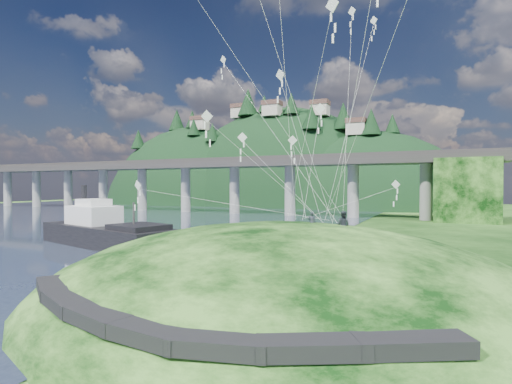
% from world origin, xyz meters
% --- Properties ---
extents(ground, '(320.00, 320.00, 0.00)m').
position_xyz_m(ground, '(0.00, 0.00, 0.00)').
color(ground, black).
rests_on(ground, ground).
extents(grass_hill, '(36.00, 32.00, 13.00)m').
position_xyz_m(grass_hill, '(8.00, 2.00, -1.50)').
color(grass_hill, black).
rests_on(grass_hill, ground).
extents(footpath, '(22.29, 5.84, 0.83)m').
position_xyz_m(footpath, '(7.46, -9.74, 2.08)').
color(footpath, black).
rests_on(footpath, ground).
extents(bridge, '(160.00, 11.00, 15.00)m').
position_xyz_m(bridge, '(-26.46, 70.07, 9.70)').
color(bridge, '#2D2B2B').
rests_on(bridge, ground).
extents(far_ridge, '(153.00, 70.00, 94.50)m').
position_xyz_m(far_ridge, '(-43.58, 122.17, -7.44)').
color(far_ridge, black).
rests_on(far_ridge, ground).
extents(work_barge, '(22.33, 10.99, 7.54)m').
position_xyz_m(work_barge, '(-20.44, 13.95, 1.89)').
color(work_barge, black).
rests_on(work_barge, ground).
extents(wooden_dock, '(13.99, 2.53, 1.00)m').
position_xyz_m(wooden_dock, '(-2.26, 4.83, 0.44)').
color(wooden_dock, '#3E3019').
rests_on(wooden_dock, ground).
extents(kite_flyers, '(3.01, 0.95, 1.91)m').
position_xyz_m(kite_flyers, '(10.93, 4.38, 5.75)').
color(kite_flyers, '#272B34').
rests_on(kite_flyers, ground).
extents(kite_swarm, '(19.36, 15.84, 17.07)m').
position_xyz_m(kite_swarm, '(8.00, 3.80, 15.90)').
color(kite_swarm, silver).
rests_on(kite_swarm, ground).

